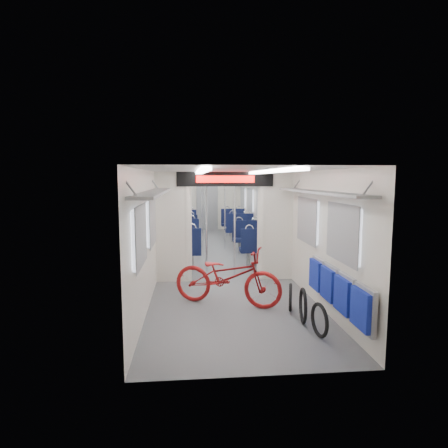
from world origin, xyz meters
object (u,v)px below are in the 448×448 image
object	(u,v)px
stanchion_far_right	(225,212)
seat_bay_near_left	(183,240)
bicycle	(227,276)
seat_bay_near_right	(252,240)
bike_hoop_c	(290,299)
bike_hoop_b	(303,307)
bike_hoop_a	(319,322)
seat_bay_far_right	(236,223)
stanchion_near_right	(235,225)
flip_bench	(337,289)
seat_bay_far_left	(184,224)
stanchion_near_left	(206,223)
stanchion_far_left	(202,212)

from	to	relation	value
stanchion_far_right	seat_bay_near_left	bearing A→B (deg)	-128.04
bicycle	stanchion_far_right	bearing A→B (deg)	18.12
bicycle	seat_bay_near_left	xyz separation A→B (m)	(-0.83, 3.55, 0.05)
seat_bay_near_right	seat_bay_near_left	bearing A→B (deg)	-178.22
bike_hoop_c	bicycle	bearing A→B (deg)	157.58
bicycle	bike_hoop_b	world-z (taller)	bicycle
bike_hoop_a	seat_bay_far_right	world-z (taller)	seat_bay_far_right
seat_bay_near_left	stanchion_near_right	bearing A→B (deg)	-53.74
flip_bench	bike_hoop_b	world-z (taller)	flip_bench
bike_hoop_a	seat_bay_near_left	size ratio (longest dim) A/B	0.23
seat_bay_far_right	seat_bay_near_right	bearing A→B (deg)	-90.00
stanchion_near_right	stanchion_far_right	bearing A→B (deg)	88.43
seat_bay_far_right	flip_bench	bearing A→B (deg)	-87.12
seat_bay_near_left	stanchion_near_right	xyz separation A→B (m)	(1.18, -1.61, 0.60)
bike_hoop_c	seat_bay_far_left	xyz separation A→B (m)	(-1.82, 7.51, 0.33)
stanchion_near_right	bike_hoop_c	bearing A→B (deg)	-74.78
bike_hoop_a	bike_hoop_c	size ratio (longest dim) A/B	1.04
flip_bench	bike_hoop_c	size ratio (longest dim) A/B	4.64
seat_bay_near_left	bike_hoop_c	bearing A→B (deg)	-65.30
bike_hoop_a	flip_bench	bearing A→B (deg)	39.29
seat_bay_near_right	stanchion_near_left	bearing A→B (deg)	-135.68
bike_hoop_a	bike_hoop_b	bearing A→B (deg)	98.39
bike_hoop_c	stanchion_far_left	world-z (taller)	stanchion_far_left
seat_bay_near_right	stanchion_near_right	bearing A→B (deg)	-112.33
flip_bench	bike_hoop_a	distance (m)	0.57
seat_bay_far_left	stanchion_near_right	world-z (taller)	stanchion_near_right
seat_bay_far_right	stanchion_near_right	bearing A→B (deg)	-97.48
seat_bay_near_left	stanchion_far_right	xyz separation A→B (m)	(1.27, 1.63, 0.60)
seat_bay_far_right	bicycle	bearing A→B (deg)	-98.29
seat_bay_near_left	stanchion_near_right	distance (m)	2.09
bike_hoop_c	bike_hoop_b	bearing A→B (deg)	-84.69
flip_bench	bike_hoop_a	size ratio (longest dim) A/B	4.45
bike_hoop_b	seat_bay_far_left	size ratio (longest dim) A/B	0.27
stanchion_near_left	stanchion_far_left	world-z (taller)	same
bicycle	seat_bay_far_left	distance (m)	7.14
seat_bay_near_right	stanchion_near_left	size ratio (longest dim) A/B	0.84
flip_bench	seat_bay_near_right	distance (m)	4.79
seat_bay_far_left	stanchion_far_left	bearing A→B (deg)	-73.64
seat_bay_near_left	stanchion_far_left	distance (m)	1.79
stanchion_far_right	bike_hoop_a	bearing A→B (deg)	-84.19
seat_bay_near_left	stanchion_far_right	world-z (taller)	stanchion_far_right
stanchion_near_left	seat_bay_far_right	bearing A→B (deg)	75.01
flip_bench	seat_bay_near_left	xyz separation A→B (m)	(-2.29, 4.71, -0.03)
bike_hoop_b	stanchion_near_right	world-z (taller)	stanchion_near_right
bike_hoop_a	seat_bay_near_right	size ratio (longest dim) A/B	0.25
stanchion_far_right	bike_hoop_c	bearing A→B (deg)	-84.38
seat_bay_far_left	seat_bay_far_right	world-z (taller)	seat_bay_far_right
seat_bay_far_left	stanchion_far_right	xyz separation A→B (m)	(1.27, -1.92, 0.61)
flip_bench	stanchion_far_right	size ratio (longest dim) A/B	0.93
seat_bay_near_right	stanchion_near_right	xyz separation A→B (m)	(-0.69, -1.67, 0.63)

